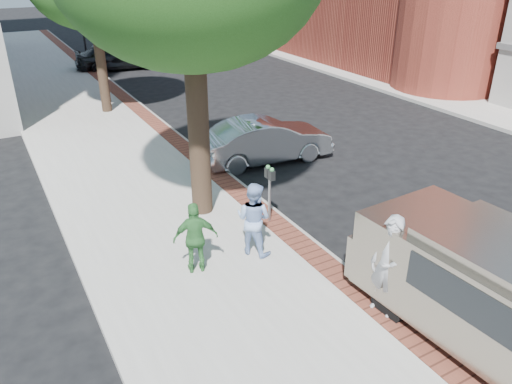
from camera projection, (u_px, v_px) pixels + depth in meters
ground at (259, 243)px, 11.79m from camera, size 120.00×120.00×0.00m
sidewalk at (108, 146)px, 17.36m from camera, size 5.00×60.00×0.15m
brick_strip at (168, 134)px, 18.30m from camera, size 0.60×60.00×0.01m
curb at (177, 134)px, 18.49m from camera, size 0.10×60.00×0.15m
sidewalk_far at (435, 89)px, 24.40m from camera, size 5.00×60.00×0.15m
signal_near at (82, 27)px, 28.44m from camera, size 0.70×0.15×3.80m
signal_far at (259, 15)px, 33.54m from camera, size 0.70×0.15×3.80m
parking_meter at (270, 182)px, 11.97m from camera, size 0.12×0.32×1.47m
person_gray at (389, 266)px, 8.91m from camera, size 0.64×0.82×1.99m
person_officer at (254, 219)px, 10.80m from camera, size 0.98×1.03×1.68m
person_green at (196, 238)px, 10.18m from camera, size 0.99×0.62×1.57m
sedan_silver at (266, 140)px, 16.03m from camera, size 4.42×1.85×1.42m
bg_car at (117, 55)px, 28.43m from camera, size 4.87×2.42×1.59m
van at (507, 298)px, 8.12m from camera, size 2.45×5.73×2.07m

